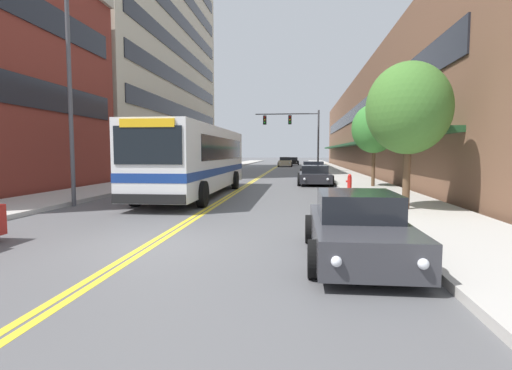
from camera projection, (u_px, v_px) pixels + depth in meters
ground_plane at (270, 171)px, 45.54m from camera, size 240.00×240.00×0.00m
sidewalk_left at (209, 170)px, 46.30m from camera, size 3.36×106.00×0.16m
sidewalk_right at (334, 170)px, 44.76m from camera, size 3.36×106.00×0.16m
centre_line at (270, 171)px, 45.54m from camera, size 0.34×106.00×0.01m
office_tower_left at (128, 39)px, 42.70m from camera, size 12.08×31.44×28.43m
storefront_row_right at (389, 126)px, 43.74m from camera, size 9.10×68.00×9.96m
city_bus at (197, 158)px, 19.31m from camera, size 2.92×12.58×3.21m
car_silver_parked_left_near at (205, 170)px, 32.47m from camera, size 2.04×4.36×1.37m
car_champagne_parked_left_far at (221, 167)px, 39.29m from camera, size 1.98×4.20×1.37m
car_dark_grey_parked_right_foreground at (357, 228)px, 7.72m from camera, size 1.96×4.31×1.28m
car_charcoal_parked_right_mid at (315, 175)px, 25.90m from camera, size 2.20×4.89×1.22m
car_slate_blue_parked_right_far at (313, 170)px, 32.25m from camera, size 2.09×4.74×1.34m
car_beige_moving_lead at (285, 162)px, 59.27m from camera, size 2.13×4.28×1.40m
car_black_moving_second at (293, 161)px, 66.97m from camera, size 2.13×4.16×1.29m
traffic_signal_mast at (296, 128)px, 40.69m from camera, size 6.53×0.38×6.34m
street_lamp_left_near at (75, 75)px, 14.88m from camera, size 1.91×0.28×8.42m
street_tree_right_near at (409, 109)px, 13.17m from camera, size 2.76×2.76×4.87m
street_tree_right_mid at (374, 129)px, 22.37m from camera, size 2.50×2.50×4.62m
fire_hydrant at (350, 181)px, 21.16m from camera, size 0.30×0.22×0.76m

